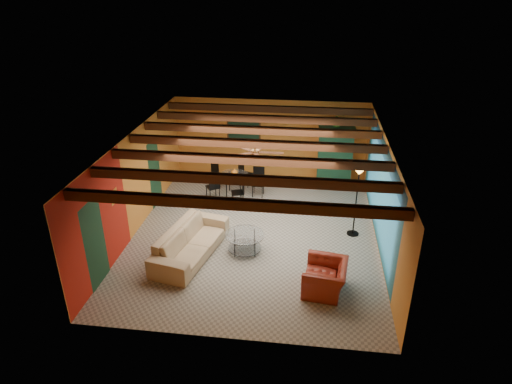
# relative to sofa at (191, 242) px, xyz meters

# --- Properties ---
(room) EXTENTS (6.52, 8.01, 2.71)m
(room) POSITION_rel_sofa_xyz_m (1.45, 1.37, 1.98)
(room) COLOR gray
(room) RESTS_ON ground
(sofa) EXTENTS (1.54, 2.75, 0.76)m
(sofa) POSITION_rel_sofa_xyz_m (0.00, 0.00, 0.00)
(sofa) COLOR tan
(sofa) RESTS_ON ground
(armchair) EXTENTS (1.05, 1.16, 0.68)m
(armchair) POSITION_rel_sofa_xyz_m (3.31, -1.00, -0.04)
(armchair) COLOR maroon
(armchair) RESTS_ON ground
(coffee_table) EXTENTS (1.15, 1.15, 0.51)m
(coffee_table) POSITION_rel_sofa_xyz_m (1.31, 0.32, -0.12)
(coffee_table) COLOR white
(coffee_table) RESTS_ON ground
(dining_table) EXTENTS (1.87, 1.87, 0.94)m
(dining_table) POSITION_rel_sofa_xyz_m (0.49, 3.60, 0.09)
(dining_table) COLOR silver
(dining_table) RESTS_ON ground
(armoire) EXTENTS (1.11, 0.58, 1.91)m
(armoire) POSITION_rel_sofa_xyz_m (3.65, 4.96, 0.58)
(armoire) COLOR brown
(armoire) RESTS_ON ground
(floor_lamp) EXTENTS (0.43, 0.43, 2.00)m
(floor_lamp) POSITION_rel_sofa_xyz_m (4.10, 1.55, 0.62)
(floor_lamp) COLOR black
(floor_lamp) RESTS_ON ground
(ceiling_fan) EXTENTS (1.50, 1.50, 0.44)m
(ceiling_fan) POSITION_rel_sofa_xyz_m (1.45, 1.26, 1.98)
(ceiling_fan) COLOR #472614
(ceiling_fan) RESTS_ON ceiling
(painting) EXTENTS (1.05, 0.03, 0.65)m
(painting) POSITION_rel_sofa_xyz_m (0.55, 5.22, 1.27)
(painting) COLOR black
(painting) RESTS_ON wall_back
(potted_plant) EXTENTS (0.49, 0.44, 0.48)m
(potted_plant) POSITION_rel_sofa_xyz_m (3.65, 4.96, 1.77)
(potted_plant) COLOR #26661E
(potted_plant) RESTS_ON armoire
(vase) EXTENTS (0.25, 0.25, 0.21)m
(vase) POSITION_rel_sofa_xyz_m (0.49, 3.60, 0.67)
(vase) COLOR orange
(vase) RESTS_ON dining_table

